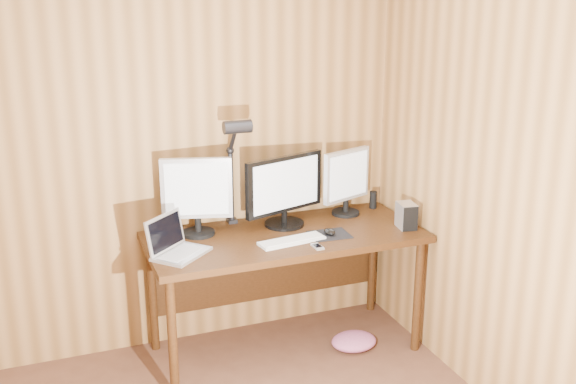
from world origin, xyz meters
TOP-DOWN VIEW (x-y plane):
  - room_shell at (0.00, 0.00)m, footprint 4.00×4.00m
  - desk at (0.93, 1.70)m, footprint 1.60×0.70m
  - monitor_center at (0.98, 1.77)m, footprint 0.53×0.24m
  - monitor_left at (0.46, 1.80)m, footprint 0.40×0.19m
  - monitor_right at (1.42, 1.83)m, footprint 0.36×0.17m
  - laptop at (0.27, 1.56)m, footprint 0.37×0.37m
  - keyboard at (0.92, 1.49)m, footprint 0.40×0.17m
  - mousepad at (1.17, 1.52)m, footprint 0.24×0.20m
  - mouse at (1.17, 1.52)m, footprint 0.07×0.10m
  - hard_drive at (1.64, 1.47)m, footprint 0.12×0.15m
  - phone at (1.02, 1.37)m, footprint 0.05×0.09m
  - speaker at (1.64, 1.88)m, footprint 0.05×0.05m
  - desk_lamp at (0.70, 1.85)m, footprint 0.16×0.23m
  - fabric_pile at (1.33, 1.49)m, footprint 0.30×0.25m

SIDE VIEW (x-z plane):
  - fabric_pile at x=1.33m, z-range 0.00..0.09m
  - desk at x=0.93m, z-range 0.25..1.00m
  - mousepad at x=1.17m, z-range 0.75..0.75m
  - phone at x=1.02m, z-range 0.75..0.76m
  - keyboard at x=0.92m, z-range 0.75..0.77m
  - mouse at x=1.17m, z-range 0.75..0.79m
  - laptop at x=0.27m, z-range 0.70..0.91m
  - speaker at x=1.64m, z-range 0.75..0.86m
  - hard_drive at x=1.64m, z-range 0.75..0.90m
  - monitor_center at x=0.98m, z-range 0.76..1.19m
  - monitor_right at x=1.42m, z-range 0.77..1.18m
  - monitor_left at x=0.46m, z-range 0.77..1.22m
  - desk_lamp at x=0.70m, z-range 0.83..1.54m
  - room_shell at x=0.00m, z-range -0.75..3.25m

